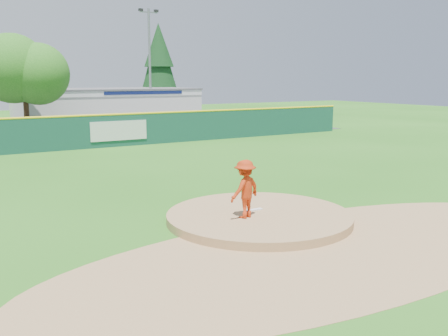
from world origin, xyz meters
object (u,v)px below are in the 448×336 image
deciduous_tree (24,73)px  conifer_tree (159,65)px  van (31,133)px  light_pole_right (150,62)px  pitcher (245,189)px  pool_building_grp (106,107)px

deciduous_tree → conifer_tree: size_ratio=0.77×
van → light_pole_right: bearing=-85.0°
deciduous_tree → light_pole_right: light_pole_right is taller
pitcher → light_pole_right: light_pole_right is taller
pitcher → deciduous_tree: 25.46m
conifer_tree → light_pole_right: (-4.00, -7.00, 0.00)m
deciduous_tree → conifer_tree: 18.63m
pitcher → light_pole_right: 31.05m
van → conifer_tree: conifer_tree is taller
conifer_tree → deciduous_tree: bearing=-143.7°
pool_building_grp → light_pole_right: (3.00, -2.99, 3.88)m
van → pool_building_grp: 12.55m
pitcher → deciduous_tree: (-1.37, 25.18, 3.46)m
pitcher → deciduous_tree: size_ratio=0.23×
conifer_tree → light_pole_right: 8.06m
pitcher → conifer_tree: size_ratio=0.18×
pitcher → pool_building_grp: pool_building_grp is taller
pool_building_grp → deciduous_tree: (-8.00, -6.99, 2.89)m
deciduous_tree → light_pole_right: bearing=20.0°
pool_building_grp → deciduous_tree: deciduous_tree is taller
pool_building_grp → conifer_tree: (7.00, 4.01, 3.88)m
pitcher → light_pole_right: (9.63, 29.18, 4.45)m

